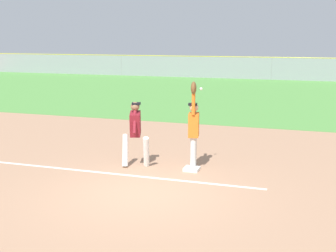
{
  "coord_description": "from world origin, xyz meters",
  "views": [
    {
      "loc": [
        3.5,
        -8.83,
        3.37
      ],
      "look_at": [
        -0.17,
        2.3,
        1.05
      ],
      "focal_mm": 48.49,
      "sensor_mm": 36.0,
      "label": 1
    }
  ],
  "objects": [
    {
      "name": "ground_plane",
      "position": [
        0.0,
        0.0,
        0.0
      ],
      "size": [
        82.32,
        82.32,
        0.0
      ],
      "primitive_type": "plane",
      "color": "tan"
    },
    {
      "name": "chalk_foul_line",
      "position": [
        -3.42,
        1.06,
        0.0
      ],
      "size": [
        12.0,
        0.14,
        0.01
      ],
      "primitive_type": "cube",
      "rotation": [
        0.0,
        0.0,
        0.0
      ],
      "color": "white",
      "rests_on": "ground_plane"
    },
    {
      "name": "parked_car_blue",
      "position": [
        -7.16,
        31.38,
        0.67
      ],
      "size": [
        4.5,
        2.32,
        1.25
      ],
      "rotation": [
        0.0,
        0.0,
        -0.06
      ],
      "color": "#23389E",
      "rests_on": "ground_plane"
    },
    {
      "name": "parked_car_black",
      "position": [
        -13.56,
        30.88,
        0.67
      ],
      "size": [
        4.49,
        2.29,
        1.25
      ],
      "rotation": [
        0.0,
        0.0,
        -0.05
      ],
      "color": "black",
      "rests_on": "ground_plane"
    },
    {
      "name": "first_base",
      "position": [
        0.58,
        1.96,
        0.04
      ],
      "size": [
        0.39,
        0.39,
        0.08
      ],
      "primitive_type": "cube",
      "rotation": [
        0.0,
        0.0,
        0.02
      ],
      "color": "white",
      "rests_on": "ground_plane"
    },
    {
      "name": "runner",
      "position": [
        -0.91,
        1.83,
        1.0
      ],
      "size": [
        0.86,
        0.83,
        1.72
      ],
      "rotation": [
        0.0,
        0.0,
        0.32
      ],
      "color": "white",
      "rests_on": "ground_plane"
    },
    {
      "name": "outfield_grass",
      "position": [
        0.0,
        17.96,
        0.01
      ],
      "size": [
        51.65,
        19.83,
        0.01
      ],
      "primitive_type": "cube",
      "color": "#549342",
      "rests_on": "ground_plane"
    },
    {
      "name": "outfield_fence",
      "position": [
        0.0,
        27.88,
        0.9
      ],
      "size": [
        51.73,
        0.08,
        1.79
      ],
      "color": "#93999E",
      "rests_on": "ground_plane"
    },
    {
      "name": "fielder",
      "position": [
        0.57,
        2.15,
        1.12
      ],
      "size": [
        0.34,
        0.89,
        2.28
      ],
      "rotation": [
        0.0,
        0.0,
        3.35
      ],
      "color": "silver",
      "rests_on": "ground_plane"
    },
    {
      "name": "parked_car_silver",
      "position": [
        -0.6,
        31.64,
        0.67
      ],
      "size": [
        4.46,
        2.23,
        1.25
      ],
      "rotation": [
        0.0,
        0.0,
        -0.03
      ],
      "color": "#B7B7BC",
      "rests_on": "ground_plane"
    },
    {
      "name": "baseball",
      "position": [
        0.71,
        2.3,
        2.07
      ],
      "size": [
        0.07,
        0.07,
        0.07
      ],
      "primitive_type": "sphere",
      "color": "white"
    }
  ]
}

